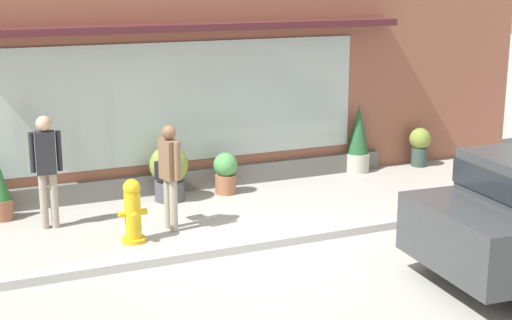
{
  "coord_description": "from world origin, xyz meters",
  "views": [
    {
      "loc": [
        -4.27,
        -9.33,
        3.76
      ],
      "look_at": [
        0.38,
        1.2,
        0.9
      ],
      "focal_mm": 52.79,
      "sensor_mm": 36.0,
      "label": 1
    }
  ],
  "objects_px": {
    "pedestrian_passerby": "(46,163)",
    "potted_plant_window_left": "(226,172)",
    "fire_hydrant": "(133,211)",
    "potted_plant_corner_tall": "(420,144)",
    "potted_plant_window_center": "(169,171)",
    "potted_plant_window_right": "(358,140)",
    "pedestrian_with_handbag": "(169,170)"
  },
  "relations": [
    {
      "from": "fire_hydrant",
      "to": "pedestrian_with_handbag",
      "type": "bearing_deg",
      "value": 24.93
    },
    {
      "from": "pedestrian_with_handbag",
      "to": "potted_plant_window_right",
      "type": "relative_size",
      "value": 1.21
    },
    {
      "from": "potted_plant_window_left",
      "to": "potted_plant_window_right",
      "type": "xyz_separation_m",
      "value": [
        2.91,
        0.37,
        0.25
      ]
    },
    {
      "from": "fire_hydrant",
      "to": "pedestrian_passerby",
      "type": "relative_size",
      "value": 0.54
    },
    {
      "from": "potted_plant_corner_tall",
      "to": "potted_plant_window_right",
      "type": "xyz_separation_m",
      "value": [
        -1.36,
        0.12,
        0.19
      ]
    },
    {
      "from": "pedestrian_with_handbag",
      "to": "pedestrian_passerby",
      "type": "relative_size",
      "value": 0.93
    },
    {
      "from": "fire_hydrant",
      "to": "potted_plant_corner_tall",
      "type": "relative_size",
      "value": 1.21
    },
    {
      "from": "potted_plant_window_right",
      "to": "pedestrian_passerby",
      "type": "bearing_deg",
      "value": -170.53
    },
    {
      "from": "fire_hydrant",
      "to": "potted_plant_window_center",
      "type": "distance_m",
      "value": 2.07
    },
    {
      "from": "potted_plant_corner_tall",
      "to": "pedestrian_passerby",
      "type": "bearing_deg",
      "value": -173.21
    },
    {
      "from": "potted_plant_window_right",
      "to": "potted_plant_window_center",
      "type": "distance_m",
      "value": 3.95
    },
    {
      "from": "potted_plant_window_right",
      "to": "potted_plant_window_left",
      "type": "bearing_deg",
      "value": -172.83
    },
    {
      "from": "potted_plant_window_right",
      "to": "potted_plant_window_center",
      "type": "relative_size",
      "value": 1.4
    },
    {
      "from": "potted_plant_window_left",
      "to": "potted_plant_window_right",
      "type": "height_order",
      "value": "potted_plant_window_right"
    },
    {
      "from": "pedestrian_with_handbag",
      "to": "potted_plant_corner_tall",
      "type": "height_order",
      "value": "pedestrian_with_handbag"
    },
    {
      "from": "pedestrian_passerby",
      "to": "potted_plant_corner_tall",
      "type": "bearing_deg",
      "value": 14.73
    },
    {
      "from": "pedestrian_passerby",
      "to": "potted_plant_window_right",
      "type": "height_order",
      "value": "pedestrian_passerby"
    },
    {
      "from": "pedestrian_passerby",
      "to": "potted_plant_window_right",
      "type": "distance_m",
      "value": 6.12
    },
    {
      "from": "pedestrian_with_handbag",
      "to": "potted_plant_window_center",
      "type": "bearing_deg",
      "value": -29.98
    },
    {
      "from": "pedestrian_with_handbag",
      "to": "potted_plant_window_center",
      "type": "distance_m",
      "value": 1.57
    },
    {
      "from": "potted_plant_corner_tall",
      "to": "potted_plant_window_right",
      "type": "height_order",
      "value": "potted_plant_window_right"
    },
    {
      "from": "potted_plant_corner_tall",
      "to": "pedestrian_with_handbag",
      "type": "bearing_deg",
      "value": -163.62
    },
    {
      "from": "potted_plant_window_left",
      "to": "potted_plant_window_center",
      "type": "relative_size",
      "value": 0.77
    },
    {
      "from": "fire_hydrant",
      "to": "potted_plant_corner_tall",
      "type": "xyz_separation_m",
      "value": [
        6.39,
        1.99,
        -0.02
      ]
    },
    {
      "from": "fire_hydrant",
      "to": "potted_plant_window_left",
      "type": "relative_size",
      "value": 1.28
    },
    {
      "from": "potted_plant_corner_tall",
      "to": "potted_plant_window_center",
      "type": "height_order",
      "value": "potted_plant_window_center"
    },
    {
      "from": "pedestrian_passerby",
      "to": "potted_plant_corner_tall",
      "type": "relative_size",
      "value": 2.24
    },
    {
      "from": "fire_hydrant",
      "to": "pedestrian_passerby",
      "type": "height_order",
      "value": "pedestrian_passerby"
    },
    {
      "from": "pedestrian_passerby",
      "to": "potted_plant_window_left",
      "type": "xyz_separation_m",
      "value": [
        3.12,
        0.64,
        -0.63
      ]
    },
    {
      "from": "pedestrian_passerby",
      "to": "potted_plant_window_right",
      "type": "relative_size",
      "value": 1.3
    },
    {
      "from": "potted_plant_corner_tall",
      "to": "potted_plant_window_left",
      "type": "distance_m",
      "value": 4.28
    },
    {
      "from": "potted_plant_window_center",
      "to": "fire_hydrant",
      "type": "bearing_deg",
      "value": -121.96
    }
  ]
}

